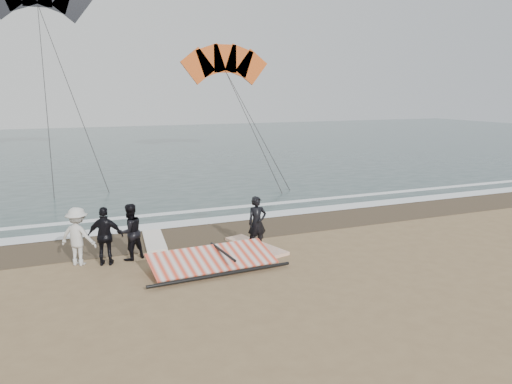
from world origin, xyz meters
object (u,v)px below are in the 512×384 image
board_white (256,246)px  sail_rig (209,261)px  man_main (257,223)px  board_cream (154,240)px

board_white → sail_rig: (-1.89, -1.16, 0.15)m
board_white → sail_rig: bearing=-163.8°
man_main → sail_rig: man_main is taller
board_cream → sail_rig: sail_rig is taller
man_main → sail_rig: 2.25m
man_main → board_cream: bearing=145.2°
sail_rig → man_main: bearing=29.0°
man_main → board_cream: (-2.78, 1.92, -0.77)m
man_main → board_white: man_main is taller
man_main → board_white: 0.78m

